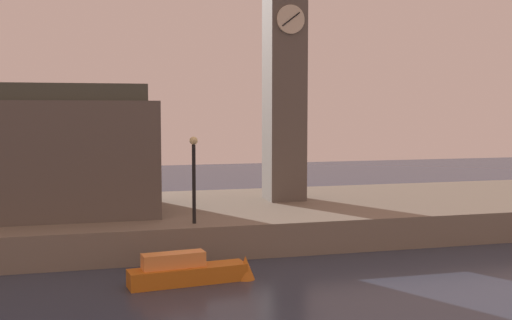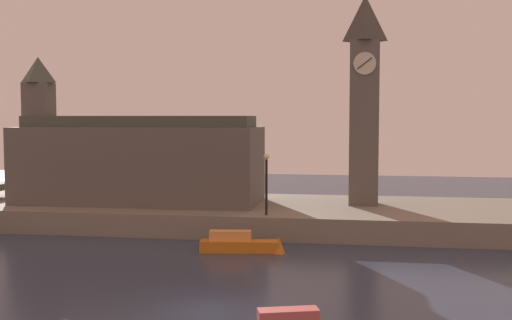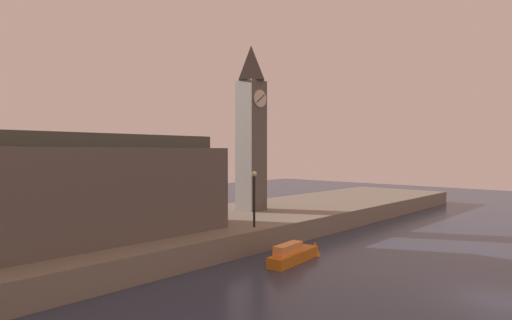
# 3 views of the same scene
# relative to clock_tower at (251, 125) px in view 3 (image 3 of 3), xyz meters

# --- Properties ---
(ground_plane) EXTENTS (120.00, 120.00, 0.00)m
(ground_plane) POSITION_rel_clock_tower_xyz_m (-5.93, -21.00, -8.99)
(ground_plane) COLOR #2D384C
(far_embankment) EXTENTS (70.00, 12.00, 1.50)m
(far_embankment) POSITION_rel_clock_tower_xyz_m (-5.93, -1.00, -8.24)
(far_embankment) COLOR slate
(far_embankment) RESTS_ON ground
(clock_tower) EXTENTS (2.19, 2.24, 14.46)m
(clock_tower) POSITION_rel_clock_tower_xyz_m (0.00, 0.00, 0.00)
(clock_tower) COLOR #5B544C
(clock_tower) RESTS_ON far_embankment
(parliament_hall) EXTENTS (17.25, 6.58, 10.48)m
(parliament_hall) POSITION_rel_clock_tower_xyz_m (-16.23, -1.35, -4.43)
(parliament_hall) COLOR #5B544C
(parliament_hall) RESTS_ON far_embankment
(streetlamp) EXTENTS (0.36, 0.36, 3.82)m
(streetlamp) POSITION_rel_clock_tower_xyz_m (-5.99, -5.91, -5.10)
(streetlamp) COLOR black
(streetlamp) RESTS_ON far_embankment
(boat_patrol_orange) EXTENTS (4.98, 1.52, 1.40)m
(boat_patrol_orange) POSITION_rel_clock_tower_xyz_m (-6.59, -10.00, -8.54)
(boat_patrol_orange) COLOR orange
(boat_patrol_orange) RESTS_ON ground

